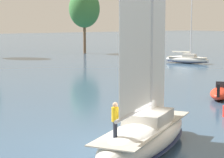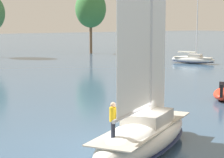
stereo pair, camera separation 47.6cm
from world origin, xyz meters
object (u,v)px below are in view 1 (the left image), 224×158
at_px(sailboat_main, 145,131).
at_px(sailboat_moored_mid_channel, 187,59).
at_px(tree_shore_left, 84,9).
at_px(motor_tender, 220,93).

distance_m(sailboat_main, sailboat_moored_mid_channel, 48.15).
distance_m(tree_shore_left, motor_tender, 55.54).
height_order(tree_shore_left, motor_tender, tree_shore_left).
xyz_separation_m(tree_shore_left, motor_tender, (-17.44, -52.03, -8.58)).
relative_size(tree_shore_left, sailboat_main, 0.94).
xyz_separation_m(sailboat_main, sailboat_moored_mid_channel, (35.01, 33.05, -0.42)).
bearing_deg(sailboat_moored_mid_channel, sailboat_main, -136.64).
height_order(tree_shore_left, sailboat_moored_mid_channel, tree_shore_left).
relative_size(sailboat_main, motor_tender, 3.22).
bearing_deg(tree_shore_left, sailboat_main, -118.22).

